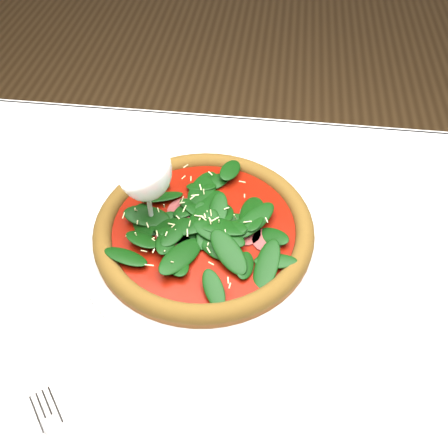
# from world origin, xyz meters

# --- Properties ---
(dining_table) EXTENTS (1.21, 0.81, 0.75)m
(dining_table) POSITION_xyz_m (0.00, 0.00, 0.65)
(dining_table) COLOR silver
(dining_table) RESTS_ON ground
(plate) EXTENTS (0.39, 0.39, 0.02)m
(plate) POSITION_xyz_m (-0.07, 0.07, 0.76)
(plate) COLOR white
(plate) RESTS_ON dining_table
(pizza) EXTENTS (0.40, 0.40, 0.04)m
(pizza) POSITION_xyz_m (-0.07, 0.07, 0.78)
(pizza) COLOR #985124
(pizza) RESTS_ON plate
(wine_glass) EXTENTS (0.08, 0.08, 0.19)m
(wine_glass) POSITION_xyz_m (-0.15, 0.07, 0.88)
(wine_glass) COLOR white
(wine_glass) RESTS_ON dining_table
(fork) EXTENTS (0.13, 0.15, 0.00)m
(fork) POSITION_xyz_m (-0.18, -0.26, 0.77)
(fork) COLOR silver
(fork) RESTS_ON napkin
(saucer_far) EXTENTS (0.16, 0.16, 0.01)m
(saucer_far) POSITION_xyz_m (0.32, 0.29, 0.76)
(saucer_far) COLOR white
(saucer_far) RESTS_ON dining_table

